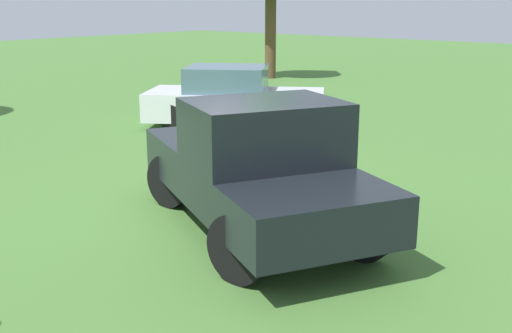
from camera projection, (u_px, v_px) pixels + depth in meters
name	position (u px, v px, depth m)	size (l,w,h in m)	color
ground_plane	(224.00, 213.00, 9.27)	(80.00, 80.00, 0.00)	#477533
pickup_truck	(259.00, 165.00, 8.24)	(4.87, 3.76, 1.83)	black
sedan_near	(233.00, 99.00, 15.43)	(4.63, 3.90, 1.48)	black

